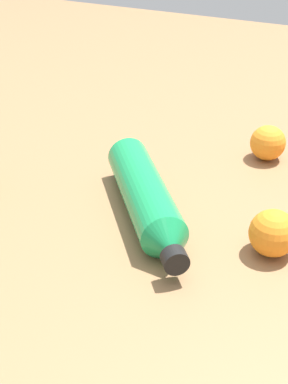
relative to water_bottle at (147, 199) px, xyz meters
The scene contains 4 objects.
ground_plane 0.05m from the water_bottle, 133.53° to the left, with size 2.40×2.40×0.00m, color olive.
water_bottle is the anchor object (origin of this frame).
orange_2 0.28m from the water_bottle, 112.49° to the right, with size 0.06×0.06×0.06m, color orange.
orange_3 0.18m from the water_bottle, behind, with size 0.06×0.06×0.06m, color orange.
Camera 1 is at (-0.26, 0.57, 0.44)m, focal length 51.31 mm.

